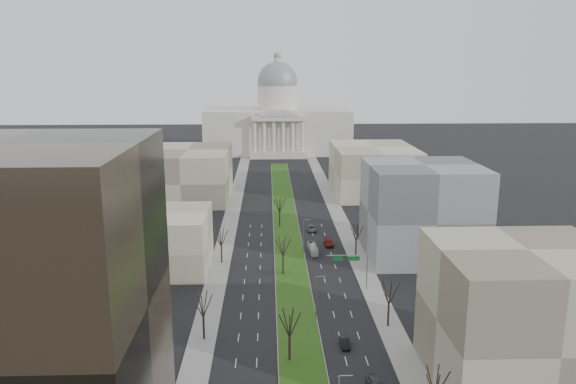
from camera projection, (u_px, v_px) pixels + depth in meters
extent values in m
plane|color=black|center=(286.00, 226.00, 172.36)|extent=(600.00, 600.00, 0.00)
cube|color=#999993|center=(286.00, 227.00, 171.37)|extent=(8.00, 222.00, 0.15)
cube|color=#1B4412|center=(286.00, 227.00, 171.35)|extent=(7.70, 221.70, 0.06)
cube|color=gray|center=(223.00, 253.00, 147.39)|extent=(5.00, 330.00, 0.15)
cube|color=gray|center=(355.00, 252.00, 148.59)|extent=(5.00, 330.00, 0.15)
cube|color=beige|center=(278.00, 131.00, 315.80)|extent=(80.00, 40.00, 24.00)
cube|color=beige|center=(278.00, 155.00, 295.63)|extent=(30.00, 6.00, 4.00)
cube|color=beige|center=(278.00, 118.00, 291.38)|extent=(28.00, 5.00, 2.50)
cube|color=beige|center=(278.00, 115.00, 290.93)|extent=(20.00, 5.00, 1.80)
cube|color=beige|center=(278.00, 111.00, 290.58)|extent=(12.00, 5.00, 1.60)
cylinder|color=beige|center=(277.00, 98.00, 311.78)|extent=(22.00, 22.00, 14.00)
sphere|color=gray|center=(277.00, 82.00, 309.76)|extent=(22.00, 22.00, 22.00)
cylinder|color=beige|center=(277.00, 61.00, 307.31)|extent=(4.00, 4.00, 4.00)
sphere|color=gray|center=(277.00, 56.00, 306.64)|extent=(4.00, 4.00, 4.00)
cylinder|color=beige|center=(254.00, 136.00, 292.96)|extent=(2.00, 2.00, 16.00)
cylinder|color=beige|center=(264.00, 136.00, 293.13)|extent=(2.00, 2.00, 16.00)
cylinder|color=beige|center=(274.00, 136.00, 293.31)|extent=(2.00, 2.00, 16.00)
cylinder|color=beige|center=(283.00, 136.00, 293.48)|extent=(2.00, 2.00, 16.00)
cylinder|color=beige|center=(293.00, 136.00, 293.65)|extent=(2.00, 2.00, 16.00)
cylinder|color=beige|center=(302.00, 136.00, 293.82)|extent=(2.00, 2.00, 16.00)
cube|color=black|center=(5.00, 309.00, 67.26)|extent=(34.00, 30.00, 40.00)
cube|color=tan|center=(155.00, 241.00, 135.57)|extent=(26.00, 22.00, 14.00)
cube|color=gray|center=(521.00, 318.00, 85.31)|extent=(26.00, 24.00, 22.00)
cube|color=slate|center=(422.00, 211.00, 143.57)|extent=(28.00, 26.00, 24.00)
cube|color=gray|center=(189.00, 173.00, 208.11)|extent=(30.00, 40.00, 18.00)
cube|color=tan|center=(373.00, 170.00, 215.39)|extent=(30.00, 40.00, 18.00)
cylinder|color=black|center=(204.00, 328.00, 101.15)|extent=(0.40, 0.40, 4.32)
cylinder|color=black|center=(222.00, 255.00, 140.12)|extent=(0.40, 0.40, 4.22)
cylinder|color=black|center=(388.00, 316.00, 106.22)|extent=(0.40, 0.40, 4.42)
cylinder|color=black|center=(356.00, 249.00, 145.22)|extent=(0.40, 0.40, 4.03)
cylinder|color=black|center=(290.00, 349.00, 93.88)|extent=(0.40, 0.40, 4.32)
cylinder|color=black|center=(283.00, 265.00, 132.84)|extent=(0.40, 0.40, 4.32)
cylinder|color=black|center=(280.00, 220.00, 171.81)|extent=(0.40, 0.40, 4.32)
cylinder|color=gray|center=(346.00, 376.00, 73.07)|extent=(1.80, 0.12, 0.12)
cylinder|color=gray|center=(316.00, 299.00, 108.16)|extent=(0.20, 0.20, 9.00)
cylinder|color=gray|center=(321.00, 276.00, 107.17)|extent=(1.80, 0.12, 0.12)
cylinder|color=gray|center=(303.00, 237.00, 147.13)|extent=(0.20, 0.20, 9.00)
cylinder|color=gray|center=(307.00, 220.00, 146.13)|extent=(1.80, 0.12, 0.12)
cylinder|color=gray|center=(367.00, 272.00, 123.32)|extent=(0.24, 0.24, 8.00)
cylinder|color=gray|center=(347.00, 255.00, 122.27)|extent=(9.00, 0.18, 0.18)
cube|color=#0C591E|center=(354.00, 259.00, 122.58)|extent=(2.60, 0.08, 1.00)
cube|color=#0C591E|center=(338.00, 259.00, 122.46)|extent=(2.20, 0.08, 1.00)
imported|color=#424649|center=(376.00, 384.00, 86.15)|extent=(2.68, 5.02, 1.62)
imported|color=black|center=(345.00, 343.00, 99.01)|extent=(1.53, 4.31, 1.42)
imported|color=maroon|center=(329.00, 243.00, 153.77)|extent=(2.35, 5.62, 1.62)
imported|color=#56585E|center=(312.00, 228.00, 167.37)|extent=(2.85, 5.66, 1.54)
imported|color=silver|center=(313.00, 249.00, 147.77)|extent=(2.46, 8.30, 2.28)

